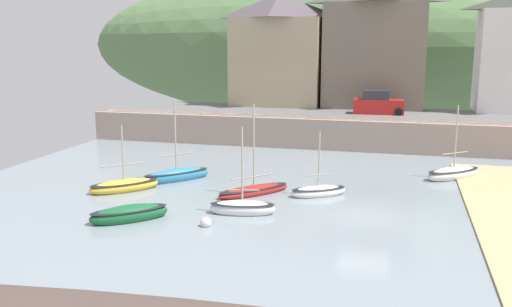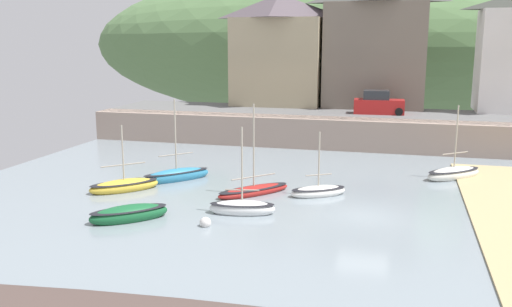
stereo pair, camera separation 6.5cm
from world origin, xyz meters
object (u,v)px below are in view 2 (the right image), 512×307
object	(u,v)px
sailboat_white_hull	(242,208)
sailboat_far_left	(454,174)
waterfront_building_left	(279,49)
waterfront_building_centre	(375,44)
fishing_boat_green	(129,214)
parked_car_near_slipway	(378,104)
mooring_buoy	(205,223)
sailboat_tall_mast	(254,190)
rowboat_small_beached	(177,175)
motorboat_with_cabin	(318,191)
sailboat_nearest_shore	(124,186)

from	to	relation	value
sailboat_white_hull	sailboat_far_left	bearing A→B (deg)	33.13
waterfront_building_left	waterfront_building_centre	bearing A→B (deg)	0.00
fishing_boat_green	parked_car_near_slipway	bearing A→B (deg)	25.22
waterfront_building_left	fishing_boat_green	bearing A→B (deg)	-91.86
parked_car_near_slipway	mooring_buoy	bearing A→B (deg)	-108.15
fishing_boat_green	sailboat_tall_mast	distance (m)	7.51
waterfront_building_left	rowboat_small_beached	xyz separation A→B (m)	(-1.72, -21.03, -7.28)
motorboat_with_cabin	sailboat_far_left	size ratio (longest dim) A/B	0.78
motorboat_with_cabin	sailboat_nearest_shore	xyz separation A→B (m)	(-10.93, -1.80, 0.03)
waterfront_building_left	parked_car_near_slipway	xyz separation A→B (m)	(9.55, -4.50, -4.38)
rowboat_small_beached	sailboat_far_left	bearing A→B (deg)	-31.20
parked_car_near_slipway	motorboat_with_cabin	bearing A→B (deg)	-100.31
rowboat_small_beached	sailboat_nearest_shore	bearing A→B (deg)	-171.66
sailboat_white_hull	rowboat_small_beached	bearing A→B (deg)	126.70
sailboat_white_hull	sailboat_tall_mast	bearing A→B (deg)	85.36
sailboat_far_left	sailboat_nearest_shore	distance (m)	20.10
sailboat_tall_mast	sailboat_nearest_shore	distance (m)	7.47
parked_car_near_slipway	rowboat_small_beached	bearing A→B (deg)	-127.09
parked_car_near_slipway	mooring_buoy	size ratio (longest dim) A/B	7.74
waterfront_building_centre	mooring_buoy	xyz separation A→B (m)	(-5.92, -28.66, -7.91)
sailboat_nearest_shore	fishing_boat_green	bearing A→B (deg)	-104.32
fishing_boat_green	sailboat_white_hull	distance (m)	5.50
fishing_boat_green	sailboat_nearest_shore	distance (m)	5.52
waterfront_building_left	sailboat_tall_mast	world-z (taller)	waterfront_building_left
fishing_boat_green	sailboat_far_left	world-z (taller)	sailboat_far_left
waterfront_building_left	mooring_buoy	size ratio (longest dim) A/B	18.95
fishing_boat_green	rowboat_small_beached	size ratio (longest dim) A/B	0.71
motorboat_with_cabin	sailboat_tall_mast	distance (m)	3.60
waterfront_building_left	waterfront_building_centre	world-z (taller)	waterfront_building_centre
sailboat_nearest_shore	waterfront_building_centre	bearing A→B (deg)	17.88
fishing_boat_green	waterfront_building_left	bearing A→B (deg)	46.75
rowboat_small_beached	sailboat_far_left	distance (m)	17.23
sailboat_tall_mast	sailboat_white_hull	xyz separation A→B (m)	(0.36, -3.56, 0.07)
motorboat_with_cabin	parked_car_near_slipway	distance (m)	18.07
fishing_boat_green	mooring_buoy	bearing A→B (deg)	-40.09
waterfront_building_left	parked_car_near_slipway	distance (m)	11.43
sailboat_far_left	sailboat_nearest_shore	size ratio (longest dim) A/B	1.21
rowboat_small_beached	fishing_boat_green	bearing A→B (deg)	-131.80
rowboat_small_beached	sailboat_nearest_shore	world-z (taller)	rowboat_small_beached
waterfront_building_left	rowboat_small_beached	distance (m)	22.32
rowboat_small_beached	sailboat_white_hull	bearing A→B (deg)	-90.54
fishing_boat_green	sailboat_white_hull	bearing A→B (deg)	-15.98
sailboat_far_left	parked_car_near_slipway	world-z (taller)	sailboat_far_left
fishing_boat_green	motorboat_with_cabin	bearing A→B (deg)	-2.51
sailboat_nearest_shore	parked_car_near_slipway	bearing A→B (deg)	11.26
sailboat_tall_mast	sailboat_white_hull	bearing A→B (deg)	-131.76
fishing_boat_green	sailboat_far_left	size ratio (longest dim) A/B	0.77
sailboat_far_left	sailboat_nearest_shore	world-z (taller)	sailboat_far_left
sailboat_tall_mast	mooring_buoy	bearing A→B (deg)	-144.94
parked_car_near_slipway	waterfront_building_left	bearing A→B (deg)	151.99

